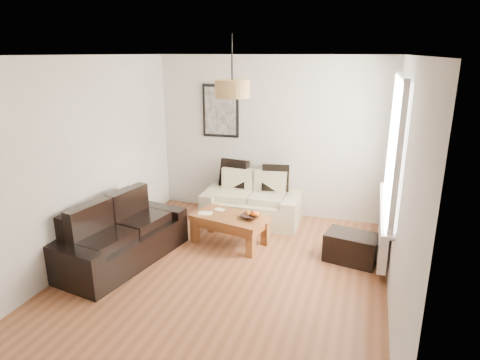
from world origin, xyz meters
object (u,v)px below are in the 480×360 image
(sofa_leather, at_px, (120,233))
(ottoman, at_px, (351,247))
(coffee_table, at_px, (230,229))
(loveseat_cream, at_px, (252,198))

(sofa_leather, xyz_separation_m, ottoman, (2.88, 0.89, -0.20))
(coffee_table, bearing_deg, loveseat_cream, 86.26)
(loveseat_cream, xyz_separation_m, sofa_leather, (-1.26, -1.82, 0.01))
(loveseat_cream, distance_m, sofa_leather, 2.21)
(coffee_table, relative_size, ottoman, 1.58)
(loveseat_cream, xyz_separation_m, ottoman, (1.62, -0.93, -0.19))
(loveseat_cream, distance_m, ottoman, 1.88)
(loveseat_cream, height_order, coffee_table, loveseat_cream)
(sofa_leather, distance_m, ottoman, 3.02)
(sofa_leather, bearing_deg, coffee_table, -42.93)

